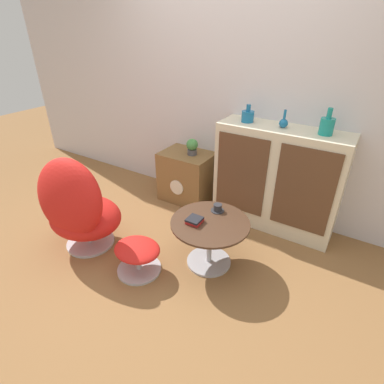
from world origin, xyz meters
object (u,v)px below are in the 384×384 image
Objects in this scene: tv_console at (187,176)px; coffee_table at (210,235)px; egg_chair at (78,208)px; ottoman at (138,253)px; book_stack at (195,220)px; sideboard at (276,180)px; vase_inner_right at (327,126)px; vase_leftmost at (248,116)px; potted_plant at (192,146)px; teacup at (218,208)px; vase_inner_left at (284,123)px.

coffee_table is at bearing -47.36° from tv_console.
egg_chair is 1.43× the size of coffee_table.
ottoman is 3.10× the size of book_stack.
sideboard is 0.68m from vase_inner_right.
vase_leftmost is 0.73× the size of vase_inner_right.
egg_chair is 2.22m from vase_inner_right.
sideboard reaches higher than tv_console.
vase_leftmost reaches higher than potted_plant.
sideboard is 5.33× the size of vase_inner_right.
sideboard is 10.18× the size of teacup.
vase_inner_left is at bearing 1.54° from tv_console.
egg_chair is 1.22m from teacup.
egg_chair reaches higher than ottoman.
tv_console is 0.62× the size of egg_chair.
ottoman is 2.22× the size of potted_plant.
vase_leftmost is at bearing 96.14° from teacup.
vase_inner_right reaches higher than book_stack.
teacup is at bearing -41.60° from tv_console.
teacup is at bearing -132.29° from vase_inner_right.
vase_inner_left is 1.18m from book_stack.
ottoman is 1.59m from vase_leftmost.
vase_inner_right is 1.73× the size of book_stack.
teacup is at bearing -112.51° from sideboard.
coffee_table is 0.24m from teacup.
sideboard is at bearing 67.49° from teacup.
ottoman is 0.62m from coffee_table.
vase_inner_left reaches higher than potted_plant.
tv_console is 0.89× the size of coffee_table.
egg_chair is 5.20× the size of potted_plant.
sideboard is 0.74m from teacup.
sideboard reaches higher than ottoman.
potted_plant is at bearing -178.82° from vase_inner_right.
vase_inner_right is (1.36, 0.03, 0.82)m from tv_console.
potted_plant is 1.39× the size of book_stack.
book_stack is at bearing -56.79° from potted_plant.
book_stack is (0.35, 0.32, 0.27)m from ottoman.
sideboard is 9.21× the size of book_stack.
ottoman is 0.77m from teacup.
vase_leftmost is at bearing 2.32° from tv_console.
egg_chair is at bearing -157.99° from coffee_table.
vase_leftmost is at bearing 96.70° from coffee_table.
teacup is at bearing 53.40° from ottoman.
sideboard is 1.27× the size of egg_chair.
egg_chair is 2.34× the size of ottoman.
vase_leftmost reaches higher than teacup.
ottoman is 0.61× the size of coffee_table.
potted_plant is 1.54× the size of teacup.
vase_inner_right reaches higher than teacup.
vase_leftmost reaches higher than tv_console.
egg_chair reaches higher than teacup.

